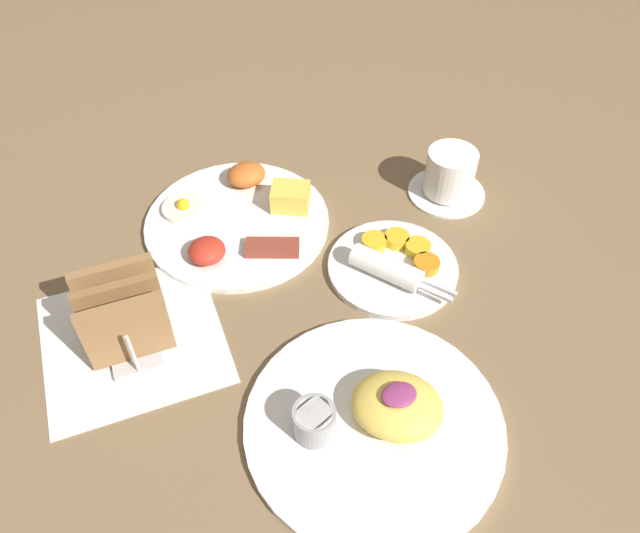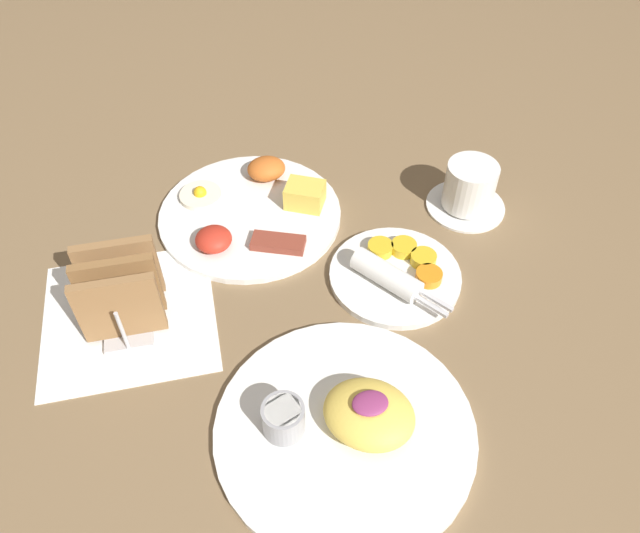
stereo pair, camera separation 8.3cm
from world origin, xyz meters
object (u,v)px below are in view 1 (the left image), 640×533
(plate_foreground, at_px, (376,419))
(coffee_cup, at_px, (450,176))
(plate_condiments, at_px, (393,265))
(toast_rack, at_px, (124,314))
(plate_breakfast, at_px, (239,218))

(plate_foreground, distance_m, coffee_cup, 0.42)
(plate_foreground, bearing_deg, plate_condiments, 59.81)
(toast_rack, distance_m, coffee_cup, 0.52)
(plate_breakfast, height_order, plate_foreground, plate_foreground)
(plate_condiments, xyz_separation_m, coffee_cup, (0.15, 0.12, 0.02))
(plate_breakfast, height_order, toast_rack, toast_rack)
(plate_foreground, bearing_deg, toast_rack, 137.29)
(plate_condiments, xyz_separation_m, toast_rack, (-0.36, 0.01, 0.04))
(plate_condiments, height_order, coffee_cup, coffee_cup)
(plate_foreground, bearing_deg, plate_breakfast, 97.75)
(coffee_cup, bearing_deg, toast_rack, -168.07)
(plate_condiments, distance_m, plate_foreground, 0.24)
(plate_foreground, height_order, toast_rack, toast_rack)
(plate_foreground, height_order, coffee_cup, coffee_cup)
(plate_breakfast, bearing_deg, toast_rack, -139.59)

